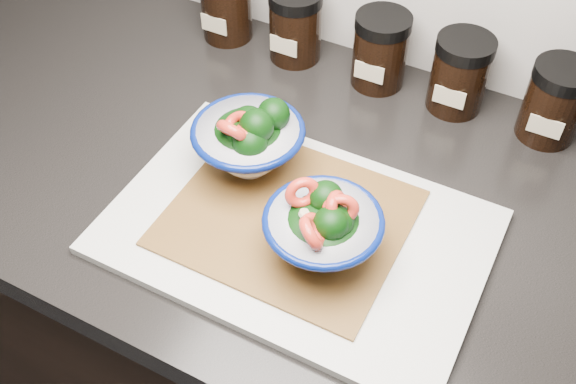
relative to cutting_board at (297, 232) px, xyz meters
The scene contains 11 objects.
cabinet 0.48m from the cutting_board, 84.18° to the left, with size 3.43×0.58×0.86m, color black.
countertop 0.09m from the cutting_board, 84.18° to the left, with size 3.50×0.60×0.04m, color black.
cutting_board is the anchor object (origin of this frame).
bamboo_mat 0.02m from the cutting_board, 151.33° to the left, with size 0.28×0.24×0.00m, color brown.
bowl_left 0.13m from the cutting_board, 147.93° to the left, with size 0.14×0.14×0.11m.
bowl_right 0.07m from the cutting_board, 26.61° to the right, with size 0.14×0.14×0.11m.
spice_jar_a 0.44m from the cutting_board, 132.03° to the left, with size 0.08×0.08×0.11m.
spice_jar_b 0.37m from the cutting_board, 117.50° to the left, with size 0.08×0.08×0.11m.
spice_jar_c 0.33m from the cutting_board, 95.08° to the left, with size 0.08×0.08×0.11m.
spice_jar_d 0.34m from the cutting_board, 74.22° to the left, with size 0.08×0.08×0.11m.
spice_jar_e 0.40m from the cutting_board, 55.34° to the left, with size 0.08×0.08×0.11m.
Camera 1 is at (0.22, 0.90, 1.54)m, focal length 42.00 mm.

